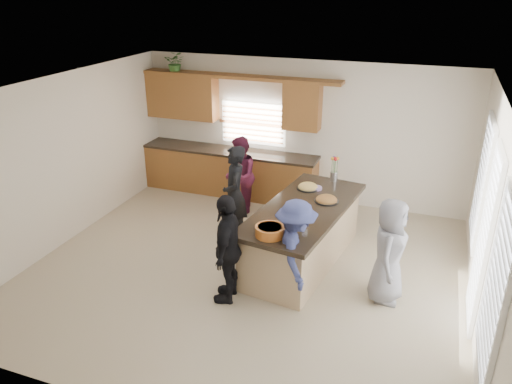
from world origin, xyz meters
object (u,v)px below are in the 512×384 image
at_px(woman_left_back, 235,194).
at_px(woman_left_mid, 240,176).
at_px(woman_right_back, 295,253).
at_px(woman_left_front, 228,248).
at_px(salad_bowl, 270,231).
at_px(woman_right_front, 389,251).
at_px(island, 303,236).

bearing_deg(woman_left_back, woman_left_mid, 169.49).
distance_m(woman_left_mid, woman_right_back, 3.02).
height_order(woman_left_mid, woman_right_back, woman_right_back).
bearing_deg(woman_left_back, woman_left_front, -8.37).
bearing_deg(salad_bowl, woman_left_front, -152.14).
height_order(woman_left_back, woman_right_front, woman_left_back).
bearing_deg(woman_left_front, woman_left_mid, -169.97).
height_order(woman_left_front, woman_right_back, woman_left_front).
distance_m(woman_left_back, woman_right_front, 2.80).
xyz_separation_m(woman_left_back, woman_right_front, (2.65, -0.90, -0.08)).
distance_m(salad_bowl, woman_left_back, 1.76).
distance_m(woman_left_back, woman_right_back, 2.01).
distance_m(island, woman_right_front, 1.51).
bearing_deg(woman_right_front, woman_left_back, 75.06).
distance_m(woman_left_mid, woman_left_front, 2.85).
bearing_deg(salad_bowl, woman_left_back, 128.36).
relative_size(island, woman_left_back, 1.68).
bearing_deg(island, woman_left_front, -110.48).
bearing_deg(woman_right_front, salad_bowl, 110.70).
distance_m(woman_right_back, woman_right_front, 1.28).
distance_m(woman_left_back, woman_left_front, 1.74).
relative_size(woman_left_front, woman_right_back, 1.04).
relative_size(island, woman_left_front, 1.78).
xyz_separation_m(island, woman_right_front, (1.36, -0.58, 0.31)).
bearing_deg(island, woman_right_front, -15.46).
xyz_separation_m(island, woman_left_back, (-1.29, 0.32, 0.39)).
bearing_deg(woman_left_mid, island, 29.78).
height_order(island, woman_right_back, woman_right_back).
relative_size(island, woman_right_front, 1.86).
height_order(woman_left_back, woman_right_back, woman_left_back).
xyz_separation_m(salad_bowl, woman_right_front, (1.56, 0.47, -0.27)).
bearing_deg(island, woman_left_back, 173.87).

